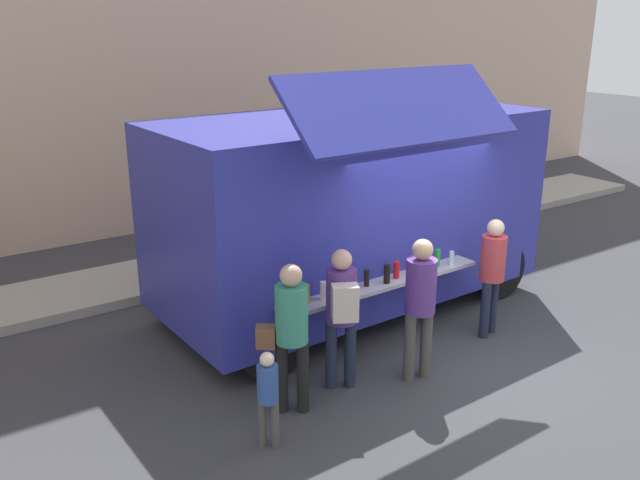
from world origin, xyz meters
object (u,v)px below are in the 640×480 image
object	(u,v)px
customer_front_ordering	(420,297)
customer_extra_browsing	(492,267)
customer_mid_with_backpack	(342,306)
food_truck_main	(351,206)
customer_rear_waiting	(290,326)
trash_bin	(439,201)
child_near_queue	(268,391)

from	to	relation	value
customer_front_ordering	customer_extra_browsing	size ratio (longest dim) A/B	1.07
customer_mid_with_backpack	customer_extra_browsing	size ratio (longest dim) A/B	1.04
customer_front_ordering	customer_extra_browsing	world-z (taller)	customer_front_ordering
customer_extra_browsing	food_truck_main	bearing A→B (deg)	13.47
customer_rear_waiting	customer_front_ordering	bearing A→B (deg)	-61.50
food_truck_main	trash_bin	distance (m)	4.78
food_truck_main	customer_rear_waiting	world-z (taller)	food_truck_main
trash_bin	customer_front_ordering	bearing A→B (deg)	-136.05
trash_bin	customer_rear_waiting	world-z (taller)	customer_rear_waiting
customer_rear_waiting	child_near_queue	world-z (taller)	customer_rear_waiting
trash_bin	customer_rear_waiting	size ratio (longest dim) A/B	0.59
child_near_queue	customer_rear_waiting	bearing A→B (deg)	-2.18
trash_bin	customer_extra_browsing	distance (m)	5.18
customer_mid_with_backpack	customer_front_ordering	bearing A→B (deg)	-81.89
trash_bin	customer_mid_with_backpack	size ratio (longest dim) A/B	0.60
child_near_queue	food_truck_main	bearing A→B (deg)	-0.32
customer_rear_waiting	child_near_queue	distance (m)	0.78
food_truck_main	customer_mid_with_backpack	size ratio (longest dim) A/B	3.29
customer_front_ordering	customer_mid_with_backpack	world-z (taller)	customer_front_ordering
customer_rear_waiting	child_near_queue	bearing A→B (deg)	165.16
food_truck_main	customer_front_ordering	distance (m)	2.31
child_near_queue	customer_mid_with_backpack	bearing A→B (deg)	-19.12
customer_mid_with_backpack	customer_extra_browsing	world-z (taller)	customer_mid_with_backpack
customer_front_ordering	customer_mid_with_backpack	bearing A→B (deg)	80.14
food_truck_main	customer_extra_browsing	xyz separation A→B (m)	(0.98, -1.83, -0.58)
trash_bin	child_near_queue	size ratio (longest dim) A/B	0.97
customer_front_ordering	customer_extra_browsing	distance (m)	1.63
trash_bin	customer_extra_browsing	world-z (taller)	customer_extra_browsing
trash_bin	customer_rear_waiting	xyz separation A→B (m)	(-6.29, -4.25, 0.51)
food_truck_main	customer_front_ordering	world-z (taller)	food_truck_main
trash_bin	child_near_queue	bearing A→B (deg)	-145.59
food_truck_main	customer_mid_with_backpack	xyz separation A→B (m)	(-1.51, -1.85, -0.52)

